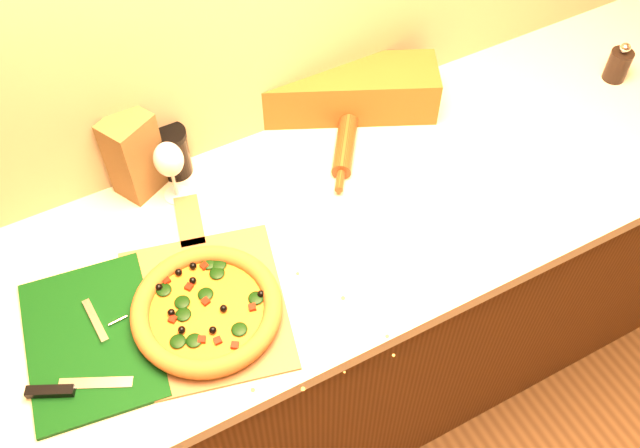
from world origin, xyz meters
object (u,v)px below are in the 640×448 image
at_px(rolling_pin, 346,137).
at_px(dark_jar, 173,152).
at_px(wine_glass, 169,161).
at_px(pizza_peel, 204,302).
at_px(cutting_board, 90,340).
at_px(pizza, 207,310).
at_px(pepper_grinder, 618,64).

bearing_deg(rolling_pin, dark_jar, 164.30).
bearing_deg(wine_glass, dark_jar, 69.08).
bearing_deg(dark_jar, wine_glass, -110.92).
xyz_separation_m(pizza_peel, cutting_board, (-0.24, 0.02, 0.00)).
relative_size(pizza, pepper_grinder, 2.71).
bearing_deg(pizza, rolling_pin, 31.19).
relative_size(rolling_pin, wine_glass, 1.76).
relative_size(cutting_board, pepper_grinder, 3.40).
xyz_separation_m(pepper_grinder, dark_jar, (-1.17, 0.24, 0.02)).
height_order(pepper_grinder, dark_jar, dark_jar).
distance_m(cutting_board, wine_glass, 0.43).
distance_m(pepper_grinder, dark_jar, 1.20).
relative_size(wine_glass, dark_jar, 1.30).
relative_size(pizza, rolling_pin, 1.05).
relative_size(pizza_peel, cutting_board, 1.36).
bearing_deg(pizza, pizza_peel, 84.13).
height_order(pizza, wine_glass, wine_glass).
distance_m(rolling_pin, dark_jar, 0.43).
height_order(pizza_peel, wine_glass, wine_glass).
xyz_separation_m(pepper_grinder, wine_glass, (-1.20, 0.16, 0.07)).
height_order(wine_glass, dark_jar, wine_glass).
relative_size(pizza_peel, pepper_grinder, 4.61).
xyz_separation_m(pizza, cutting_board, (-0.23, 0.06, -0.02)).
distance_m(pizza, cutting_board, 0.24).
distance_m(pizza_peel, cutting_board, 0.24).
relative_size(cutting_board, wine_glass, 2.31).
bearing_deg(dark_jar, cutting_board, -132.20).
distance_m(pizza, pepper_grinder, 1.28).
bearing_deg(rolling_pin, pizza, -148.81).
bearing_deg(wine_glass, pepper_grinder, -7.81).
relative_size(pizza, wine_glass, 1.84).
xyz_separation_m(pizza, rolling_pin, (0.50, 0.30, -0.00)).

